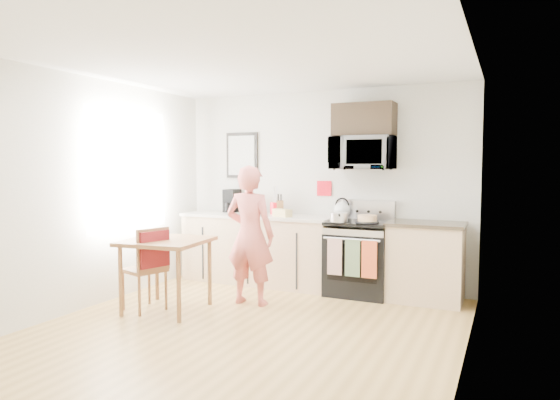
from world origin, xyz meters
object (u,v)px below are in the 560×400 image
at_px(microwave, 363,153).
at_px(chair, 151,258).
at_px(range, 359,260).
at_px(cake, 367,219).
at_px(person, 250,235).
at_px(dining_table, 166,248).

relative_size(microwave, chair, 0.81).
distance_m(range, cake, 0.58).
relative_size(chair, cake, 3.36).
relative_size(microwave, person, 0.47).
height_order(microwave, person, microwave).
distance_m(range, dining_table, 2.36).
distance_m(microwave, person, 1.76).
bearing_deg(chair, microwave, 62.21).
bearing_deg(dining_table, microwave, 43.74).
distance_m(chair, cake, 2.54).
relative_size(microwave, cake, 2.73).
height_order(range, dining_table, range).
xyz_separation_m(person, dining_table, (-0.71, -0.62, -0.10)).
bearing_deg(range, chair, -137.42).
distance_m(microwave, chair, 2.84).
bearing_deg(person, microwave, -137.12).
relative_size(person, cake, 5.78).
height_order(range, microwave, microwave).
bearing_deg(chair, cake, 55.44).
height_order(range, person, person).
bearing_deg(dining_table, chair, -128.20).
bearing_deg(microwave, dining_table, -136.26).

